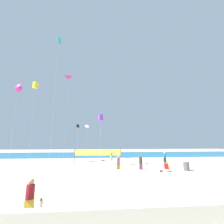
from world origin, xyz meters
TOP-DOWN VIEW (x-y plane):
  - ground_plane at (0.00, 0.00)m, footprint 120.00×120.00m
  - ocean_band at (0.00, 28.79)m, footprint 120.00×20.00m
  - boardwalk_ledge at (0.00, -9.18)m, footprint 28.00×0.44m
  - mother_figure at (-3.90, -7.82)m, footprint 0.38×0.38m
  - toddler_figure at (-3.38, -7.86)m, footprint 0.18×0.18m
  - beachgoer_plum_shirt at (1.90, 4.25)m, footprint 0.37×0.37m
  - beachgoer_sage_shirt at (1.37, 8.26)m, footprint 0.39×0.39m
  - beachgoer_teal_shirt at (10.41, 9.85)m, footprint 0.39×0.39m
  - beachgoer_charcoal_shirt at (4.67, 3.91)m, footprint 0.39×0.39m
  - folding_beach_chair at (7.28, 2.24)m, footprint 0.52×0.65m
  - trash_barrel at (9.83, 2.55)m, footprint 0.66×0.66m
  - volleyball_net at (-0.64, 9.03)m, footprint 7.22×0.42m
  - beach_handbag at (6.43, 1.91)m, footprint 0.29×0.14m
  - kite_black_tube at (-4.26, 12.65)m, footprint 0.62×1.98m
  - kite_magenta_delta at (-13.84, 9.66)m, footprint 1.44×0.72m
  - kite_yellow_box at (-11.16, 9.80)m, footprint 0.89×0.89m
  - kite_violet_box at (-0.32, 7.11)m, footprint 0.73×0.73m
  - kite_white_inflatable at (-3.09, 19.95)m, footprint 1.43×2.19m
  - kite_cyan_delta at (-6.72, 5.13)m, footprint 0.61×1.08m
  - kite_magenta_tube at (-6.90, 14.87)m, footprint 1.43×0.85m

SIDE VIEW (x-z plane):
  - ground_plane at x=0.00m, z-range 0.00..0.00m
  - ocean_band at x=0.00m, z-range 0.00..0.01m
  - beach_handbag at x=6.43m, z-range 0.00..0.23m
  - boardwalk_ledge at x=0.00m, z-range 0.00..0.77m
  - toddler_figure at x=-3.38m, z-range 0.03..0.81m
  - folding_beach_chair at x=7.28m, z-range 0.02..0.91m
  - trash_barrel at x=9.83m, z-range 0.00..0.98m
  - beachgoer_plum_shirt at x=1.90m, z-range 0.06..1.67m
  - mother_figure at x=-3.90m, z-range 0.06..1.70m
  - beachgoer_charcoal_shirt at x=4.67m, z-range 0.06..1.75m
  - beachgoer_teal_shirt at x=10.41m, z-range 0.06..1.77m
  - beachgoer_sage_shirt at x=1.37m, z-range 0.06..1.78m
  - volleyball_net at x=-0.64m, z-range 0.43..2.83m
  - kite_black_tube at x=-4.26m, z-range 2.92..9.31m
  - kite_white_inflatable at x=-3.09m, z-range 3.14..10.52m
  - kite_violet_box at x=-0.32m, z-range 3.23..10.60m
  - kite_magenta_delta at x=-13.84m, z-range 5.65..18.35m
  - kite_yellow_box at x=-11.16m, z-range 6.03..19.17m
  - kite_magenta_tube at x=-6.90m, z-range 8.06..24.90m
  - kite_cyan_delta at x=-6.72m, z-range 8.66..27.10m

